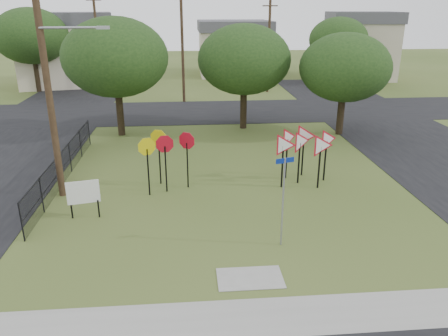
{
  "coord_description": "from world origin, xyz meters",
  "views": [
    {
      "loc": [
        -1.75,
        -13.55,
        7.78
      ],
      "look_at": [
        -0.33,
        3.0,
        1.6
      ],
      "focal_mm": 35.0,
      "sensor_mm": 36.0,
      "label": 1
    }
  ],
  "objects_px": {
    "info_board": "(83,194)",
    "yield_sign_cluster": "(304,143)",
    "street_name_sign": "(283,197)",
    "stop_sign_cluster": "(165,148)"
  },
  "relations": [
    {
      "from": "street_name_sign",
      "to": "stop_sign_cluster",
      "type": "distance_m",
      "value": 6.7
    },
    {
      "from": "info_board",
      "to": "yield_sign_cluster",
      "type": "bearing_deg",
      "value": 17.47
    },
    {
      "from": "stop_sign_cluster",
      "to": "info_board",
      "type": "xyz_separation_m",
      "value": [
        -3.04,
        -2.59,
        -0.9
      ]
    },
    {
      "from": "stop_sign_cluster",
      "to": "info_board",
      "type": "bearing_deg",
      "value": -139.57
    },
    {
      "from": "street_name_sign",
      "to": "stop_sign_cluster",
      "type": "height_order",
      "value": "street_name_sign"
    },
    {
      "from": "stop_sign_cluster",
      "to": "info_board",
      "type": "relative_size",
      "value": 1.7
    },
    {
      "from": "street_name_sign",
      "to": "stop_sign_cluster",
      "type": "bearing_deg",
      "value": 128.15
    },
    {
      "from": "yield_sign_cluster",
      "to": "street_name_sign",
      "type": "bearing_deg",
      "value": -110.99
    },
    {
      "from": "street_name_sign",
      "to": "yield_sign_cluster",
      "type": "distance_m",
      "value": 6.02
    },
    {
      "from": "yield_sign_cluster",
      "to": "info_board",
      "type": "xyz_separation_m",
      "value": [
        -9.33,
        -2.94,
        -0.86
      ]
    }
  ]
}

